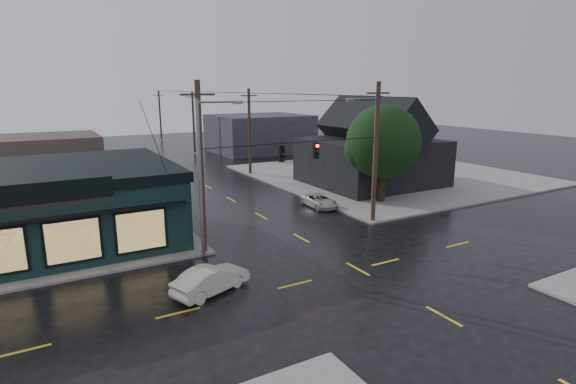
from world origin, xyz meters
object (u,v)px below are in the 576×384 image
corner_tree (383,142)px  utility_pole_ne (373,222)px  sedan_cream (211,279)px  utility_pole_nw (205,253)px  suv_silver (319,201)px

corner_tree → utility_pole_ne: bearing=-136.4°
sedan_cream → utility_pole_nw: bearing=-37.3°
utility_pole_nw → sedan_cream: bearing=-105.9°
utility_pole_nw → utility_pole_ne: 13.00m
suv_silver → utility_pole_nw: bearing=-152.8°
utility_pole_nw → utility_pole_ne: bearing=0.0°
corner_tree → utility_pole_ne: (-4.38, -4.18, -5.24)m
utility_pole_nw → sedan_cream: 5.48m
corner_tree → suv_silver: corner_tree is taller
corner_tree → utility_pole_ne: size_ratio=0.81×
utility_pole_ne → sedan_cream: 15.42m
sedan_cream → utility_pole_ne: bearing=-91.5°
utility_pole_ne → suv_silver: (-1.07, 5.57, 0.55)m
utility_pole_nw → suv_silver: size_ratio=2.56×
corner_tree → utility_pole_nw: 18.63m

